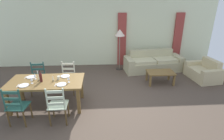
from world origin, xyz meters
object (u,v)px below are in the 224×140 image
Objects in this scene: wine_glass_near_right at (69,78)px; armchair_upholstered at (204,72)px; dining_chair_near_left at (17,106)px; coffee_table at (161,73)px; wine_glass_far_left at (35,75)px; dining_chair_near_right at (58,105)px; wine_glass_near_left at (31,79)px; couch at (153,63)px; dining_chair_far_right at (68,78)px; dining_table at (46,84)px; wine_bottle at (41,77)px; dining_chair_far_left at (38,78)px; standing_lamp at (120,35)px; coffee_cup_primary at (59,78)px.

wine_glass_near_right reaches higher than armchair_upholstered.
coffee_table is (3.91, 1.92, -0.12)m from dining_chair_near_left.
dining_chair_near_left is 5.96× the size of wine_glass_far_left.
dining_chair_near_right is 1.02m from wine_glass_near_left.
wine_glass_near_left is 4.61m from couch.
wine_glass_near_left is (-0.72, -0.88, 0.38)m from dining_chair_far_right.
wine_glass_near_right is (0.61, -0.12, 0.20)m from dining_table.
wine_bottle is 0.13× the size of couch.
dining_chair_near_left is 0.94m from wine_glass_far_left.
wine_glass_near_right is at bearing -11.45° from dining_table.
dining_chair_far_left is 5.96× the size of wine_glass_far_left.
standing_lamp is at bearing 46.60° from dining_chair_far_right.
wine_glass_near_left is (0.18, -0.90, 0.38)m from dining_chair_far_left.
coffee_cup_primary is 0.04× the size of couch.
dining_chair_far_left is 0.77m from wine_glass_far_left.
wine_glass_far_left is 0.10× the size of standing_lamp.
wine_glass_near_left is 0.18× the size of coffee_table.
coffee_cup_primary is 0.10× the size of coffee_table.
coffee_cup_primary is at bearing 15.43° from wine_bottle.
couch is (3.81, 2.54, -0.57)m from wine_glass_near_left.
wine_glass_near_left is 3.99m from coffee_table.
coffee_cup_primary is 0.07× the size of armchair_upholstered.
wine_glass_near_right is at bearing 73.77° from dining_chair_near_right.
wine_glass_near_right is at bearing -154.94° from coffee_table.
dining_chair_near_left is 1.00× the size of dining_chair_far_right.
wine_bottle is (-0.10, -0.04, 0.20)m from dining_table.
dining_table is 5.36m from armchair_upholstered.
standing_lamp is at bearing 62.41° from dining_chair_near_right.
dining_chair_near_left is 10.67× the size of coffee_cup_primary.
dining_table is 0.93m from dining_chair_far_left.
coffee_cup_primary is 5.05m from armchair_upholstered.
dining_chair_near_right and dining_chair_far_left have the same top height.
wine_bottle reaches higher than dining_chair_far_right.
wine_bottle is (-0.53, 0.69, 0.39)m from dining_chair_near_right.
wine_bottle is at bearing 23.63° from wine_glass_near_left.
dining_chair_far_left is at bearing -173.07° from armchair_upholstered.
dining_chair_far_left is at bearing 101.64° from wine_glass_near_left.
coffee_table is 2.16m from standing_lamp.
wine_glass_far_left is at bearing -164.02° from coffee_table.
wine_bottle reaches higher than couch.
wine_glass_near_right reaches higher than coffee_table.
dining_chair_far_right is 0.59× the size of standing_lamp.
dining_table is 2.11× the size of coffee_table.
standing_lamp is at bearing 53.60° from coffee_cup_primary.
standing_lamp reaches higher than dining_table.
wine_glass_far_left is at bearing 175.15° from coffee_cup_primary.
wine_glass_far_left is 3.54m from standing_lamp.
dining_chair_far_right is 1.20m from wine_glass_near_left.
dining_chair_far_right is 3.04× the size of wine_bottle.
coffee_cup_primary is at bearing 14.06° from dining_table.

